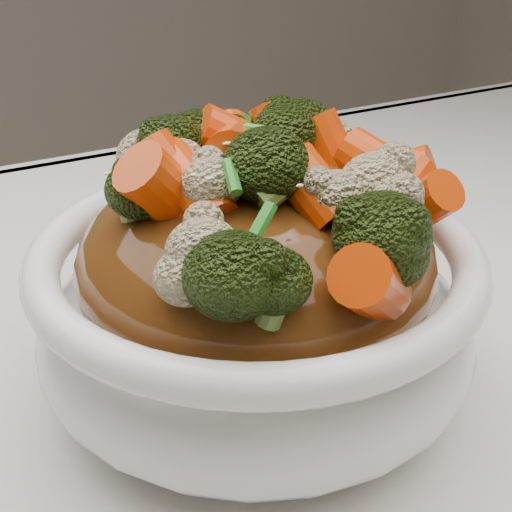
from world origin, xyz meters
TOP-DOWN VIEW (x-y plane):
  - tablecloth at (0.00, 0.00)m, footprint 1.20×0.80m
  - bowl at (-0.03, 0.00)m, footprint 0.26×0.26m
  - sauce_base at (-0.03, 0.00)m, footprint 0.21×0.21m
  - carrots at (-0.03, 0.00)m, footprint 0.21×0.21m
  - broccoli at (-0.03, 0.00)m, footprint 0.21×0.21m
  - cauliflower at (-0.03, 0.00)m, footprint 0.21×0.21m
  - scallions at (-0.03, 0.00)m, footprint 0.15×0.15m
  - sesame_seeds at (-0.03, 0.00)m, footprint 0.19×0.19m

SIDE VIEW (x-z plane):
  - tablecloth at x=0.00m, z-range 0.71..0.75m
  - bowl at x=-0.03m, z-range 0.75..0.84m
  - sauce_base at x=-0.03m, z-range 0.78..0.88m
  - cauliflower at x=-0.03m, z-range 0.87..0.91m
  - broccoli at x=-0.03m, z-range 0.87..0.91m
  - carrots at x=-0.03m, z-range 0.86..0.92m
  - scallions at x=-0.03m, z-range 0.88..0.90m
  - sesame_seeds at x=-0.03m, z-range 0.89..0.90m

